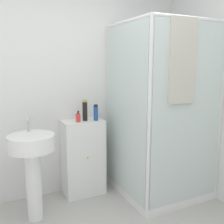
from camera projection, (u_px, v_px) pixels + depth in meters
name	position (u px, v px, depth m)	size (l,w,h in m)	color
wall_back	(50.00, 91.00, 3.02)	(6.40, 0.06, 2.50)	white
shower_enclosure	(158.00, 152.00, 3.09)	(0.97, 1.00, 2.01)	white
vanity_cabinet	(83.00, 157.00, 3.14)	(0.48, 0.33, 0.90)	white
sink	(32.00, 158.00, 2.56)	(0.45, 0.45, 1.01)	white
soap_dispenser	(78.00, 118.00, 2.96)	(0.05, 0.05, 0.13)	red
shampoo_bottle_tall_black	(85.00, 111.00, 3.02)	(0.06, 0.06, 0.24)	black
shampoo_bottle_blue	(96.00, 113.00, 3.04)	(0.05, 0.05, 0.19)	#1E4C93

